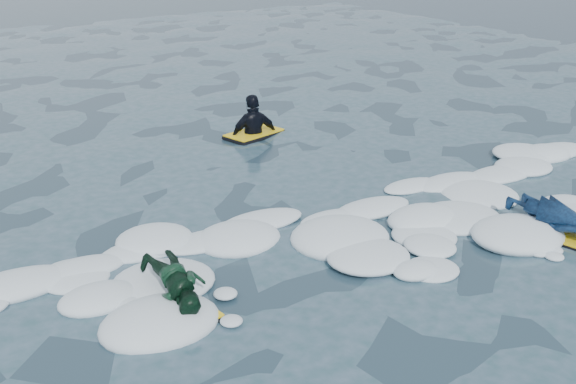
% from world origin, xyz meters
% --- Properties ---
extents(ground, '(120.00, 120.00, 0.00)m').
position_xyz_m(ground, '(0.00, 0.00, 0.00)').
color(ground, '#152334').
rests_on(ground, ground).
extents(foam_band, '(12.00, 3.10, 0.30)m').
position_xyz_m(foam_band, '(0.00, 1.03, 0.00)').
color(foam_band, white).
rests_on(foam_band, ground).
extents(prone_woman_unit, '(0.82, 1.71, 0.44)m').
position_xyz_m(prone_woman_unit, '(2.62, -0.80, 0.23)').
color(prone_woman_unit, black).
rests_on(prone_woman_unit, ground).
extents(prone_child_unit, '(0.71, 1.21, 0.44)m').
position_xyz_m(prone_child_unit, '(-2.18, 0.36, 0.23)').
color(prone_child_unit, black).
rests_on(prone_child_unit, ground).
extents(waiting_rider_unit, '(1.20, 0.85, 1.63)m').
position_xyz_m(waiting_rider_unit, '(1.51, 5.18, -0.03)').
color(waiting_rider_unit, black).
rests_on(waiting_rider_unit, ground).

